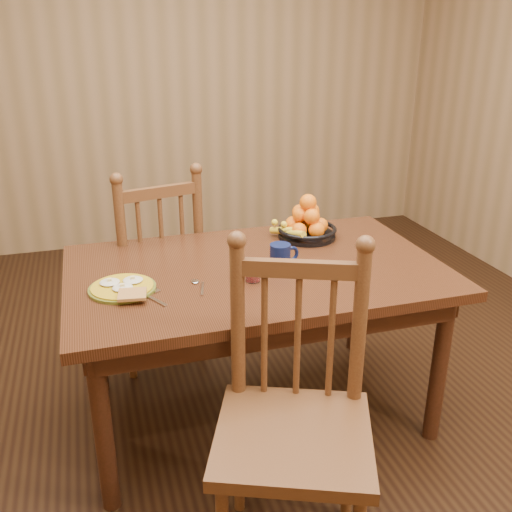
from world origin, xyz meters
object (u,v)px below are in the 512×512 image
object	(u,v)px
chair_far	(153,269)
coffee_mug	(281,255)
breakfast_plate	(123,288)
fruit_bowl	(306,225)
dining_table	(256,285)
chair_near	(294,422)

from	to	relation	value
chair_far	coffee_mug	distance (m)	0.87
breakfast_plate	fruit_bowl	size ratio (longest dim) A/B	0.91
breakfast_plate	coffee_mug	size ratio (longest dim) A/B	2.20
dining_table	chair_far	world-z (taller)	chair_far
chair_far	chair_near	size ratio (longest dim) A/B	0.98
chair_near	breakfast_plate	xyz separation A→B (m)	(-0.47, 0.69, 0.23)
dining_table	chair_far	distance (m)	0.76
chair_near	breakfast_plate	bearing A→B (deg)	146.73
chair_far	chair_near	distance (m)	1.43
breakfast_plate	fruit_bowl	xyz separation A→B (m)	(0.91, 0.36, 0.05)
dining_table	fruit_bowl	bearing A→B (deg)	39.72
fruit_bowl	breakfast_plate	bearing A→B (deg)	-158.45
dining_table	coffee_mug	bearing A→B (deg)	-11.98
breakfast_plate	dining_table	bearing A→B (deg)	7.73
chair_near	fruit_bowl	distance (m)	1.17
chair_near	breakfast_plate	world-z (taller)	chair_near
chair_far	chair_near	xyz separation A→B (m)	(0.28, -1.40, 0.01)
dining_table	breakfast_plate	size ratio (longest dim) A/B	5.44
coffee_mug	fruit_bowl	bearing A→B (deg)	52.62
coffee_mug	fruit_bowl	distance (m)	0.38
chair_near	fruit_bowl	size ratio (longest dim) A/B	3.35
breakfast_plate	chair_far	bearing A→B (deg)	75.01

